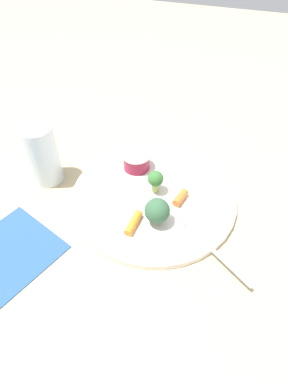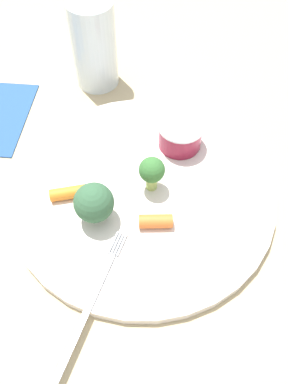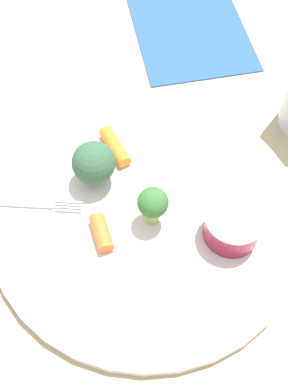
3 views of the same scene
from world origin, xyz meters
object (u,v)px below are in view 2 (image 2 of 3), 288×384
at_px(broccoli_floret_0, 151,169).
at_px(broccoli_floret_1, 94,203).
at_px(carrot_stick_1, 154,222).
at_px(drinking_glass, 94,45).
at_px(carrot_stick_0, 72,192).
at_px(plate, 143,192).
at_px(sauce_cup, 180,135).
at_px(fork, 90,304).

xyz_separation_m(broccoli_floret_0, broccoli_floret_1, (0.07, 0.03, -0.00)).
relative_size(broccoli_floret_1, carrot_stick_1, 1.38).
distance_m(broccoli_floret_1, drinking_glass, 0.26).
bearing_deg(carrot_stick_0, plate, 171.11).
distance_m(carrot_stick_1, drinking_glass, 0.28).
height_order(plate, carrot_stick_1, carrot_stick_1).
bearing_deg(carrot_stick_0, drinking_glass, -109.75).
xyz_separation_m(broccoli_floret_0, carrot_stick_0, (0.09, -0.01, -0.02)).
relative_size(broccoli_floret_1, carrot_stick_0, 1.03).
distance_m(broccoli_floret_0, carrot_stick_1, 0.06).
distance_m(sauce_cup, broccoli_floret_1, 0.15).
relative_size(carrot_stick_1, drinking_glass, 0.30).
height_order(broccoli_floret_1, fork, broccoli_floret_1).
distance_m(plate, sauce_cup, 0.09).
bearing_deg(broccoli_floret_1, sauce_cup, -148.07).
xyz_separation_m(broccoli_floret_0, drinking_glass, (0.02, -0.22, 0.02)).
xyz_separation_m(broccoli_floret_1, carrot_stick_0, (0.02, -0.04, -0.02)).
bearing_deg(fork, drinking_glass, -103.27).
bearing_deg(sauce_cup, carrot_stick_0, 16.10).
bearing_deg(plate, fork, 53.88).
xyz_separation_m(sauce_cup, broccoli_floret_0, (0.06, 0.05, 0.01)).
height_order(fork, drinking_glass, drinking_glass).
bearing_deg(carrot_stick_0, broccoli_floret_0, 173.85).
relative_size(broccoli_floret_1, fork, 0.35).
bearing_deg(fork, carrot_stick_1, -141.20).
bearing_deg(sauce_cup, drinking_glass, -66.59).
xyz_separation_m(carrot_stick_0, carrot_stick_1, (-0.08, 0.07, 0.00)).
relative_size(broccoli_floret_0, broccoli_floret_1, 0.92).
bearing_deg(plate, broccoli_floret_0, -165.08).
xyz_separation_m(sauce_cup, broccoli_floret_1, (0.13, 0.08, 0.01)).
height_order(carrot_stick_1, fork, carrot_stick_1).
relative_size(plate, drinking_glass, 2.53).
bearing_deg(broccoli_floret_1, carrot_stick_1, 154.31).
bearing_deg(broccoli_floret_1, drinking_glass, -102.43).
bearing_deg(plate, broccoli_floret_1, 20.82).
bearing_deg(carrot_stick_1, carrot_stick_0, -38.88).
relative_size(sauce_cup, carrot_stick_0, 1.14).
xyz_separation_m(plate, carrot_stick_1, (0.00, 0.05, 0.01)).
height_order(plate, sauce_cup, sauce_cup).
bearing_deg(drinking_glass, carrot_stick_0, 70.25).
distance_m(broccoli_floret_0, fork, 0.16).
distance_m(plate, carrot_stick_1, 0.05).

